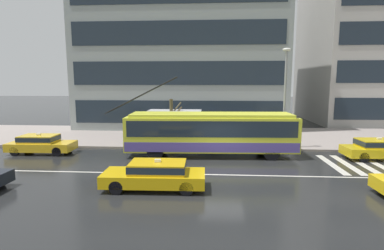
{
  "coord_description": "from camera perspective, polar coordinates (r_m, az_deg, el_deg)",
  "views": [
    {
      "loc": [
        -0.62,
        -16.71,
        4.91
      ],
      "look_at": [
        -1.94,
        3.41,
        1.97
      ],
      "focal_mm": 28.34,
      "sensor_mm": 36.0,
      "label": 1
    }
  ],
  "objects": [
    {
      "name": "crosswalk_stripe_edge_near",
      "position": [
        19.99,
        24.77,
        -6.7
      ],
      "size": [
        0.44,
        4.4,
        0.01
      ],
      "primitive_type": "cube",
      "color": "beige",
      "rests_on": "ground_plane"
    },
    {
      "name": "bus_shelter",
      "position": [
        23.9,
        -3.18,
        1.38
      ],
      "size": [
        4.11,
        1.76,
        2.51
      ],
      "color": "gray",
      "rests_on": "sidewalk_slab"
    },
    {
      "name": "lane_centre_line",
      "position": [
        16.28,
        5.85,
        -9.3
      ],
      "size": [
        72.0,
        0.14,
        0.01
      ],
      "primitive_type": "cube",
      "color": "silver",
      "rests_on": "ground_plane"
    },
    {
      "name": "crosswalk_stripe_center",
      "position": [
        20.7,
        29.45,
        -6.51
      ],
      "size": [
        0.44,
        4.4,
        0.01
      ],
      "primitive_type": "cube",
      "color": "beige",
      "rests_on": "ground_plane"
    },
    {
      "name": "pedestrian_at_shelter",
      "position": [
        22.73,
        -1.41,
        -1.27
      ],
      "size": [
        0.47,
        0.47,
        1.69
      ],
      "color": "navy",
      "rests_on": "sidewalk_slab"
    },
    {
      "name": "crosswalk_stripe_inner_a",
      "position": [
        20.33,
        27.15,
        -6.61
      ],
      "size": [
        0.44,
        4.4,
        0.01
      ],
      "primitive_type": "cube",
      "color": "beige",
      "rests_on": "ground_plane"
    },
    {
      "name": "taxi_oncoming_near",
      "position": [
        14.12,
        -6.88,
        -9.11
      ],
      "size": [
        4.7,
        1.88,
        1.39
      ],
      "color": "gold",
      "rests_on": "ground_plane"
    },
    {
      "name": "taxi_ahead_of_bus",
      "position": [
        22.54,
        31.93,
        -3.74
      ],
      "size": [
        4.63,
        1.97,
        1.39
      ],
      "color": "gold",
      "rests_on": "ground_plane"
    },
    {
      "name": "pedestrian_approaching_curb",
      "position": [
        22.25,
        3.7,
        0.02
      ],
      "size": [
        1.41,
        1.41,
        1.96
      ],
      "color": "black",
      "rests_on": "sidewalk_slab"
    },
    {
      "name": "crosswalk_stripe_inner_b",
      "position": [
        21.11,
        31.67,
        -6.41
      ],
      "size": [
        0.44,
        4.4,
        0.01
      ],
      "primitive_type": "cube",
      "color": "beige",
      "rests_on": "ground_plane"
    },
    {
      "name": "ground_plane",
      "position": [
        17.42,
        5.71,
        -8.12
      ],
      "size": [
        160.0,
        160.0,
        0.0
      ],
      "primitive_type": "plane",
      "color": "#242527"
    },
    {
      "name": "sidewalk_slab",
      "position": [
        26.76,
        5.03,
        -2.16
      ],
      "size": [
        80.0,
        10.0,
        0.14
      ],
      "primitive_type": "cube",
      "color": "gray",
      "rests_on": "ground_plane"
    },
    {
      "name": "street_lamp",
      "position": [
        22.34,
        17.11,
        6.28
      ],
      "size": [
        0.6,
        0.32,
        7.02
      ],
      "color": "gray",
      "rests_on": "sidewalk_slab"
    },
    {
      "name": "street_tree_bare",
      "position": [
        23.22,
        -3.76,
        1.01
      ],
      "size": [
        0.96,
        0.76,
        3.41
      ],
      "color": "brown",
      "rests_on": "sidewalk_slab"
    },
    {
      "name": "office_tower_corner_left",
      "position": [
        35.98,
        -1.52,
        15.35
      ],
      "size": [
        21.23,
        14.85,
        18.63
      ],
      "color": "#8E9896",
      "rests_on": "ground_plane"
    },
    {
      "name": "taxi_queued_behind_bus",
      "position": [
        23.11,
        -26.59,
        -3.09
      ],
      "size": [
        4.35,
        1.87,
        1.39
      ],
      "color": "yellow",
      "rests_on": "ground_plane"
    },
    {
      "name": "trolleybus",
      "position": [
        19.99,
        3.62,
        -1.38
      ],
      "size": [
        12.48,
        2.96,
        5.19
      ],
      "color": "yellow",
      "rests_on": "ground_plane"
    }
  ]
}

